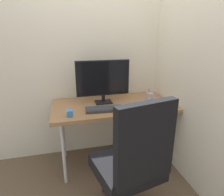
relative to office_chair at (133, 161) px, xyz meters
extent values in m
plane|color=brown|center=(0.05, 0.81, -0.57)|extent=(8.00, 8.00, 0.00)
cube|color=beige|center=(0.05, 1.18, 0.83)|extent=(3.15, 0.04, 2.80)
cube|color=beige|center=(0.75, 0.55, 0.83)|extent=(0.04, 2.48, 2.80)
cube|color=#996B42|center=(0.05, 0.81, 0.16)|extent=(1.35, 0.68, 0.04)
cylinder|color=silver|center=(-0.53, 0.56, -0.22)|extent=(0.03, 0.03, 0.71)
cylinder|color=silver|center=(0.63, 0.56, -0.22)|extent=(0.03, 0.03, 0.71)
cylinder|color=silver|center=(-0.53, 1.05, -0.22)|extent=(0.03, 0.03, 0.71)
cylinder|color=silver|center=(0.63, 1.05, -0.22)|extent=(0.03, 0.03, 0.71)
sphere|color=black|center=(0.17, 0.30, -0.55)|extent=(0.05, 0.05, 0.05)
cube|color=silver|center=(0.08, 0.19, -0.51)|extent=(0.22, 0.23, 0.03)
sphere|color=black|center=(-0.16, 0.33, -0.55)|extent=(0.05, 0.05, 0.05)
cube|color=silver|center=(-0.09, 0.21, -0.51)|extent=(0.17, 0.26, 0.03)
cylinder|color=silver|center=(-0.02, 0.09, -0.33)|extent=(0.04, 0.04, 0.32)
cube|color=black|center=(-0.02, 0.09, -0.11)|extent=(0.59, 0.57, 0.12)
cube|color=black|center=(0.03, -0.14, 0.24)|extent=(0.46, 0.16, 0.59)
cube|color=black|center=(-0.04, 0.89, 0.19)|extent=(0.19, 0.15, 0.01)
cube|color=black|center=(-0.04, 0.90, 0.24)|extent=(0.04, 0.02, 0.09)
cube|color=black|center=(-0.04, 0.90, 0.47)|extent=(0.61, 0.02, 0.40)
cube|color=black|center=(-0.04, 0.89, 0.47)|extent=(0.58, 0.01, 0.38)
cube|color=#333338|center=(-0.08, 0.65, 0.19)|extent=(0.40, 0.17, 0.03)
cube|color=#333338|center=(-0.08, 0.65, 0.21)|extent=(0.37, 0.14, 0.00)
ellipsoid|color=black|center=(0.23, 0.63, 0.20)|extent=(0.06, 0.09, 0.04)
cylinder|color=#B2B5BA|center=(0.50, 0.83, 0.23)|extent=(0.08, 0.08, 0.10)
cylinder|color=silver|center=(0.50, 0.83, 0.29)|extent=(0.02, 0.01, 0.12)
cylinder|color=silver|center=(0.51, 0.83, 0.29)|extent=(0.02, 0.01, 0.12)
torus|color=#3FAD59|center=(0.50, 0.83, 0.24)|extent=(0.04, 0.04, 0.01)
cylinder|color=red|center=(0.49, 0.82, 0.27)|extent=(0.01, 0.01, 0.12)
cube|color=#334C8C|center=(0.39, 0.62, 0.19)|extent=(0.19, 0.20, 0.02)
cube|color=#337FD8|center=(-0.44, 0.58, 0.21)|extent=(0.06, 0.06, 0.06)
camera|label=1|loc=(-0.47, -1.20, 0.95)|focal=31.21mm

